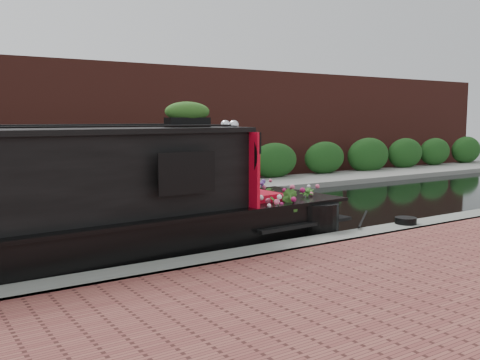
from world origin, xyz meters
TOP-DOWN VIEW (x-y plane):
  - ground at (0.00, 0.00)m, footprint 80.00×80.00m
  - near_bank_coping at (0.00, -3.30)m, footprint 40.00×0.60m
  - far_bank_path at (0.00, 4.20)m, footprint 40.00×2.40m
  - far_hedge at (0.00, 5.10)m, footprint 40.00×1.10m
  - far_brick_wall at (0.00, 7.20)m, footprint 40.00×1.00m
  - rope_fender at (2.39, -1.98)m, footprint 0.32×0.39m
  - coiled_mooring_rope at (3.30, -3.20)m, footprint 0.40×0.40m

SIDE VIEW (x-z plane):
  - ground at x=0.00m, z-range 0.00..0.00m
  - near_bank_coping at x=0.00m, z-range -0.25..0.25m
  - far_bank_path at x=0.00m, z-range -0.17..0.17m
  - far_hedge at x=0.00m, z-range -1.40..1.40m
  - far_brick_wall at x=0.00m, z-range -4.00..4.00m
  - rope_fender at x=2.39m, z-range 0.00..0.32m
  - coiled_mooring_rope at x=3.30m, z-range 0.25..0.37m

